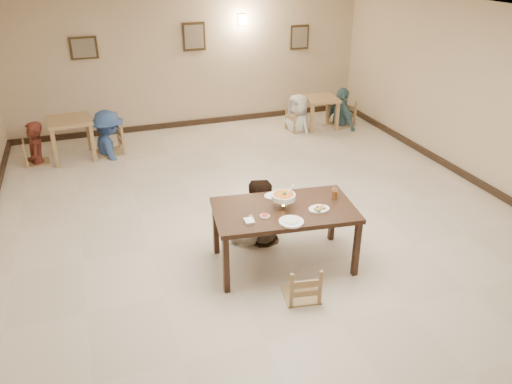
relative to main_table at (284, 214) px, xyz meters
name	(u,v)px	position (x,y,z in m)	size (l,w,h in m)	color
floor	(269,228)	(0.15, 0.92, -0.75)	(10.00, 10.00, 0.00)	beige
ceiling	(272,18)	(0.15, 0.92, 2.25)	(10.00, 10.00, 0.00)	white
wall_back	(190,60)	(0.15, 5.92, 0.75)	(10.00, 10.00, 0.00)	beige
wall_right	(504,105)	(4.15, 0.92, 0.75)	(10.00, 10.00, 0.00)	beige
baseboard_back	(194,123)	(0.15, 5.89, -0.69)	(8.00, 0.06, 0.12)	black
baseboard_right	(484,186)	(4.12, 0.92, -0.69)	(0.06, 10.00, 0.12)	black
picture_a	(84,48)	(-2.05, 5.88, 1.15)	(0.55, 0.04, 0.45)	#352514
picture_b	(194,37)	(0.25, 5.88, 1.25)	(0.50, 0.04, 0.60)	#352514
picture_c	(300,37)	(2.75, 5.88, 1.10)	(0.45, 0.04, 0.55)	#352514
wall_sconce	(242,20)	(1.35, 5.88, 1.55)	(0.16, 0.05, 0.22)	#FFD88C
main_table	(284,214)	(0.00, 0.00, 0.00)	(1.88, 1.21, 0.83)	#351F13
chair_far	(256,204)	(-0.10, 0.82, -0.25)	(0.47, 0.47, 1.01)	tan
chair_near	(303,266)	(-0.05, -0.71, -0.31)	(0.41, 0.41, 0.88)	tan
main_diner	(257,181)	(-0.11, 0.73, 0.16)	(0.88, 0.69, 1.82)	gray
curry_warmer	(284,197)	(-0.01, 0.01, 0.24)	(0.33, 0.30, 0.27)	silver
rice_plate_far	(274,195)	(0.00, 0.35, 0.10)	(0.28, 0.28, 0.06)	white
rice_plate_near	(291,222)	(-0.06, -0.36, 0.10)	(0.30, 0.30, 0.07)	white
fried_plate	(319,209)	(0.39, -0.19, 0.10)	(0.27, 0.27, 0.06)	white
chili_dish	(265,216)	(-0.31, -0.13, 0.09)	(0.12, 0.12, 0.02)	white
napkin_cutlery	(249,221)	(-0.53, -0.18, 0.09)	(0.14, 0.22, 0.03)	white
drink_glass	(335,194)	(0.72, 0.03, 0.15)	(0.08, 0.08, 0.15)	white
bg_table_left	(70,126)	(-2.53, 4.71, -0.08)	(0.88, 0.88, 0.81)	tan
bg_table_right	(321,103)	(2.84, 4.77, -0.17)	(0.78, 0.78, 0.71)	tan
bg_chair_ll	(34,142)	(-3.21, 4.69, -0.31)	(0.42, 0.42, 0.89)	tan
bg_chair_lr	(107,128)	(-1.84, 4.75, -0.21)	(0.51, 0.51, 1.09)	tan
bg_chair_rl	(298,111)	(2.29, 4.79, -0.30)	(0.42, 0.42, 0.90)	tan
bg_chair_rr	(342,102)	(3.39, 4.77, -0.21)	(0.51, 0.51, 1.09)	tan
bg_diner_a	(30,122)	(-3.21, 4.69, 0.08)	(0.60, 0.40, 1.65)	#532118
bg_diner_b	(105,111)	(-1.84, 4.75, 0.14)	(1.15, 0.66, 1.78)	#355695
bg_diner_c	(299,94)	(2.29, 4.79, 0.08)	(0.81, 0.53, 1.66)	silver
bg_diner_d	(343,88)	(3.39, 4.77, 0.13)	(1.03, 0.43, 1.76)	slate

